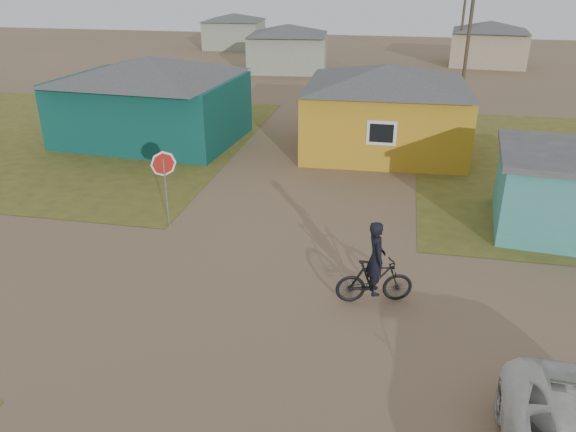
% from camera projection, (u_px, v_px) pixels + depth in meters
% --- Properties ---
extents(ground, '(120.00, 120.00, 0.00)m').
position_uv_depth(ground, '(253.00, 312.00, 13.85)').
color(ground, '#7E6248').
extents(grass_nw, '(20.00, 18.00, 0.00)m').
position_uv_depth(grass_nw, '(48.00, 136.00, 28.00)').
color(grass_nw, olive).
rests_on(grass_nw, ground).
extents(house_teal, '(8.93, 7.08, 4.00)m').
position_uv_depth(house_teal, '(151.00, 98.00, 26.62)').
color(house_teal, '#0A3A36').
rests_on(house_teal, ground).
extents(house_yellow, '(7.72, 6.76, 3.90)m').
position_uv_depth(house_yellow, '(385.00, 107.00, 25.09)').
color(house_yellow, '#BD8C1D').
rests_on(house_yellow, ground).
extents(house_pale_west, '(7.04, 6.15, 3.60)m').
position_uv_depth(house_pale_west, '(288.00, 47.00, 44.58)').
color(house_pale_west, gray).
rests_on(house_pale_west, ground).
extents(house_beige_east, '(6.95, 6.05, 3.60)m').
position_uv_depth(house_beige_east, '(489.00, 43.00, 47.04)').
color(house_beige_east, gray).
rests_on(house_beige_east, ground).
extents(house_pale_north, '(6.28, 5.81, 3.40)m').
position_uv_depth(house_pale_north, '(234.00, 30.00, 56.80)').
color(house_pale_north, gray).
rests_on(house_pale_north, ground).
extents(utility_pole_near, '(1.40, 0.20, 8.00)m').
position_uv_depth(utility_pole_near, '(468.00, 39.00, 30.65)').
color(utility_pole_near, '#443829').
rests_on(utility_pole_near, ground).
extents(utility_pole_far, '(1.40, 0.20, 8.00)m').
position_uv_depth(utility_pole_far, '(463.00, 15.00, 44.77)').
color(utility_pole_far, '#443829').
rests_on(utility_pole_far, ground).
extents(stop_sign, '(0.81, 0.25, 2.53)m').
position_uv_depth(stop_sign, '(164.00, 172.00, 17.74)').
color(stop_sign, gray).
rests_on(stop_sign, ground).
extents(cyclist, '(2.03, 1.04, 2.21)m').
position_uv_depth(cyclist, '(375.00, 273.00, 13.97)').
color(cyclist, black).
rests_on(cyclist, ground).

